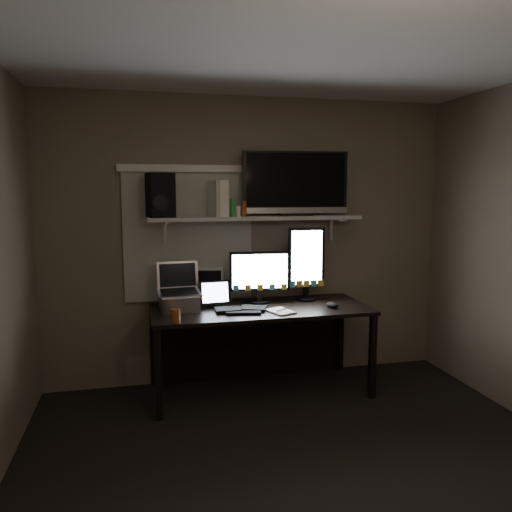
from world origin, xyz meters
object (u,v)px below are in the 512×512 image
object	(u,v)px
monitor_landscape	(260,277)
game_console	(218,198)
desk	(257,324)
speaker	(160,195)
tablet	(215,294)
keyboard	(241,309)
tv	(295,184)
mouse	(332,305)
monitor_portrait	(306,263)
laptop	(179,288)
cup	(176,316)

from	to	relation	value
monitor_landscape	game_console	world-z (taller)	game_console
desk	monitor_landscape	xyz separation A→B (m)	(0.03, 0.04, 0.41)
game_console	speaker	xyz separation A→B (m)	(-0.48, -0.03, 0.03)
monitor_landscape	tablet	size ratio (longest dim) A/B	2.01
keyboard	tablet	distance (m)	0.27
keyboard	tv	bearing A→B (deg)	38.92
tablet	mouse	bearing A→B (deg)	-16.79
monitor_landscape	speaker	world-z (taller)	speaker
monitor_portrait	monitor_landscape	bearing A→B (deg)	-176.25
mouse	tablet	distance (m)	0.98
game_console	speaker	size ratio (longest dim) A/B	0.84
monitor_portrait	mouse	xyz separation A→B (m)	(0.12, -0.32, -0.31)
laptop	tv	xyz separation A→B (m)	(1.02, 0.17, 0.83)
mouse	speaker	world-z (taller)	speaker
monitor_landscape	tablet	bearing A→B (deg)	-164.35
laptop	game_console	distance (m)	0.81
mouse	game_console	xyz separation A→B (m)	(-0.89, 0.35, 0.88)
desk	cup	bearing A→B (deg)	-148.76
mouse	cup	xyz separation A→B (m)	(-1.30, -0.18, 0.03)
monitor_landscape	tablet	distance (m)	0.42
laptop	speaker	world-z (taller)	speaker
keyboard	monitor_portrait	bearing A→B (deg)	33.69
monitor_portrait	tv	xyz separation A→B (m)	(-0.10, 0.02, 0.69)
monitor_portrait	cup	xyz separation A→B (m)	(-1.18, -0.50, -0.28)
laptop	game_console	size ratio (longest dim) A/B	1.27
monitor_portrait	speaker	world-z (taller)	speaker
speaker	desk	bearing A→B (deg)	-15.48
tv	speaker	size ratio (longest dim) A/B	2.55
mouse	tv	distance (m)	1.08
monitor_landscape	cup	xyz separation A→B (m)	(-0.76, -0.48, -0.18)
cup	speaker	bearing A→B (deg)	97.74
tv	game_console	size ratio (longest dim) A/B	3.04
tablet	laptop	xyz separation A→B (m)	(-0.30, -0.05, 0.08)
desk	cup	distance (m)	0.88
keyboard	monitor_landscape	bearing A→B (deg)	59.45
laptop	tv	world-z (taller)	tv
tablet	laptop	distance (m)	0.31
mouse	monitor_portrait	bearing A→B (deg)	91.64
keyboard	laptop	bearing A→B (deg)	178.54
keyboard	cup	distance (m)	0.59
cup	tv	size ratio (longest dim) A/B	0.11
tablet	laptop	bearing A→B (deg)	-172.74
cup	tv	xyz separation A→B (m)	(1.08, 0.52, 0.97)
mouse	game_console	bearing A→B (deg)	139.44
monitor_portrait	tablet	distance (m)	0.86
monitor_landscape	monitor_portrait	bearing A→B (deg)	8.20
tablet	speaker	xyz separation A→B (m)	(-0.42, 0.09, 0.81)
tablet	tv	size ratio (longest dim) A/B	0.29
desk	tablet	distance (m)	0.47
monitor_portrait	keyboard	distance (m)	0.76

